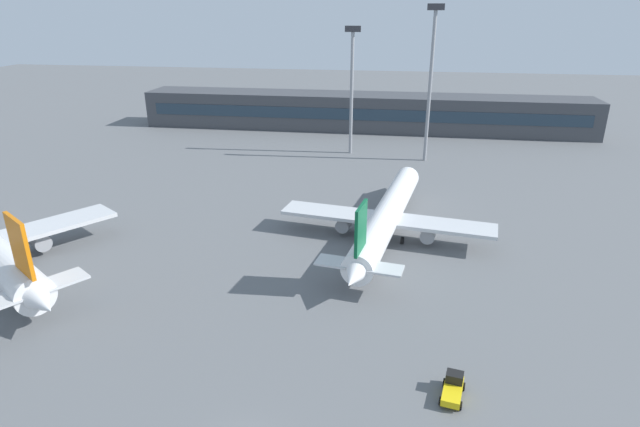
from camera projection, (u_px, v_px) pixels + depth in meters
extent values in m
plane|color=slate|center=(325.00, 233.00, 74.27)|extent=(400.00, 400.00, 0.00)
cube|color=#3F4247|center=(364.00, 112.00, 134.98)|extent=(113.57, 12.00, 9.00)
cube|color=#263847|center=(362.00, 115.00, 129.26)|extent=(107.89, 0.16, 2.80)
cone|color=silver|center=(43.00, 303.00, 50.17)|extent=(4.99, 4.69, 2.86)
cube|color=orange|center=(19.00, 246.00, 50.40)|extent=(4.11, 3.02, 5.92)
cube|color=silver|center=(31.00, 291.00, 51.97)|extent=(8.62, 10.56, 0.26)
cylinder|color=gray|center=(39.00, 240.00, 67.99)|extent=(4.06, 3.73, 2.15)
cylinder|color=black|center=(13.00, 260.00, 65.28)|extent=(1.13, 0.97, 1.08)
cylinder|color=white|center=(388.00, 214.00, 72.37)|extent=(9.12, 35.20, 3.70)
cone|color=white|center=(409.00, 175.00, 89.33)|extent=(4.11, 4.57, 3.51)
cone|color=white|center=(353.00, 278.00, 55.57)|extent=(3.13, 4.06, 2.59)
cube|color=#0C5933|center=(361.00, 228.00, 56.49)|extent=(1.01, 4.29, 5.35)
cube|color=silver|center=(359.00, 265.00, 57.84)|extent=(10.04, 4.21, 0.23)
cube|color=silver|center=(386.00, 219.00, 71.62)|extent=(29.58, 9.17, 0.49)
cylinder|color=gray|center=(428.00, 233.00, 70.46)|extent=(2.41, 3.38, 1.95)
cylinder|color=gray|center=(345.00, 223.00, 73.79)|extent=(2.41, 3.38, 1.95)
cylinder|color=black|center=(401.00, 203.00, 84.22)|extent=(0.54, 1.02, 0.97)
cylinder|color=black|center=(402.00, 240.00, 70.93)|extent=(0.54, 1.02, 0.97)
cylinder|color=black|center=(366.00, 236.00, 72.38)|extent=(0.54, 1.02, 0.97)
cube|color=yellow|center=(453.00, 391.00, 43.03)|extent=(2.16, 3.82, 0.60)
cube|color=black|center=(455.00, 378.00, 43.58)|extent=(1.58, 1.35, 0.90)
cylinder|color=black|center=(463.00, 387.00, 43.94)|extent=(0.38, 0.73, 0.70)
cylinder|color=black|center=(445.00, 382.00, 44.44)|extent=(0.38, 0.73, 0.70)
cylinder|color=black|center=(460.00, 406.00, 41.85)|extent=(0.38, 0.73, 0.70)
cylinder|color=black|center=(441.00, 401.00, 42.34)|extent=(0.38, 0.73, 0.70)
cylinder|color=gray|center=(430.00, 89.00, 103.88)|extent=(0.70, 0.70, 29.23)
cube|color=#333338|center=(436.00, 7.00, 98.24)|extent=(3.20, 0.80, 1.20)
cylinder|color=gray|center=(351.00, 95.00, 110.12)|extent=(0.70, 0.70, 25.09)
cube|color=#333338|center=(353.00, 29.00, 105.25)|extent=(3.20, 0.80, 1.20)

